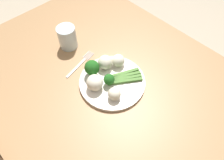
{
  "coord_description": "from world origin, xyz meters",
  "views": [
    {
      "loc": [
        0.4,
        -0.31,
        1.41
      ],
      "look_at": [
        0.07,
        -0.0,
        0.77
      ],
      "focal_mm": 32.54,
      "sensor_mm": 36.0,
      "label": 1
    }
  ],
  "objects_px": {
    "plate": "(112,82)",
    "cauliflower_mid": "(118,60)",
    "asparagus_bundle": "(125,77)",
    "broccoli_outer_edge": "(109,80)",
    "cauliflower_back": "(95,83)",
    "cauliflower_edge": "(114,94)",
    "fork": "(80,64)",
    "cauliflower_near_fork": "(105,62)",
    "broccoli_back_right": "(92,68)",
    "water_glass": "(68,37)",
    "dining_table": "(102,88)"
  },
  "relations": [
    {
      "from": "asparagus_bundle",
      "to": "cauliflower_near_fork",
      "type": "distance_m",
      "value": 0.1
    },
    {
      "from": "dining_table",
      "to": "water_glass",
      "type": "height_order",
      "value": "water_glass"
    },
    {
      "from": "cauliflower_edge",
      "to": "dining_table",
      "type": "bearing_deg",
      "value": 160.48
    },
    {
      "from": "dining_table",
      "to": "broccoli_outer_edge",
      "type": "relative_size",
      "value": 22.25
    },
    {
      "from": "cauliflower_edge",
      "to": "cauliflower_near_fork",
      "type": "bearing_deg",
      "value": 150.71
    },
    {
      "from": "water_glass",
      "to": "cauliflower_back",
      "type": "bearing_deg",
      "value": -15.57
    },
    {
      "from": "broccoli_outer_edge",
      "to": "plate",
      "type": "bearing_deg",
      "value": 100.33
    },
    {
      "from": "asparagus_bundle",
      "to": "cauliflower_near_fork",
      "type": "xyz_separation_m",
      "value": [
        -0.1,
        -0.02,
        0.02
      ]
    },
    {
      "from": "cauliflower_edge",
      "to": "fork",
      "type": "height_order",
      "value": "cauliflower_edge"
    },
    {
      "from": "plate",
      "to": "cauliflower_near_fork",
      "type": "xyz_separation_m",
      "value": [
        -0.07,
        0.03,
        0.04
      ]
    },
    {
      "from": "asparagus_bundle",
      "to": "fork",
      "type": "relative_size",
      "value": 0.81
    },
    {
      "from": "cauliflower_edge",
      "to": "cauliflower_mid",
      "type": "xyz_separation_m",
      "value": [
        -0.1,
        0.12,
        0.0
      ]
    },
    {
      "from": "dining_table",
      "to": "broccoli_outer_edge",
      "type": "bearing_deg",
      "value": -15.03
    },
    {
      "from": "plate",
      "to": "asparagus_bundle",
      "type": "relative_size",
      "value": 1.92
    },
    {
      "from": "broccoli_back_right",
      "to": "water_glass",
      "type": "xyz_separation_m",
      "value": [
        -0.21,
        0.04,
        -0.01
      ]
    },
    {
      "from": "dining_table",
      "to": "cauliflower_mid",
      "type": "height_order",
      "value": "cauliflower_mid"
    },
    {
      "from": "fork",
      "to": "plate",
      "type": "bearing_deg",
      "value": -91.69
    },
    {
      "from": "asparagus_bundle",
      "to": "broccoli_back_right",
      "type": "relative_size",
      "value": 1.87
    },
    {
      "from": "cauliflower_back",
      "to": "broccoli_back_right",
      "type": "bearing_deg",
      "value": 148.12
    },
    {
      "from": "cauliflower_back",
      "to": "dining_table",
      "type": "bearing_deg",
      "value": 124.68
    },
    {
      "from": "broccoli_back_right",
      "to": "cauliflower_near_fork",
      "type": "relative_size",
      "value": 1.23
    },
    {
      "from": "plate",
      "to": "broccoli_outer_edge",
      "type": "height_order",
      "value": "broccoli_outer_edge"
    },
    {
      "from": "cauliflower_edge",
      "to": "cauliflower_near_fork",
      "type": "height_order",
      "value": "cauliflower_near_fork"
    },
    {
      "from": "dining_table",
      "to": "water_glass",
      "type": "bearing_deg",
      "value": 178.77
    },
    {
      "from": "cauliflower_near_fork",
      "to": "plate",
      "type": "bearing_deg",
      "value": -22.0
    },
    {
      "from": "asparagus_bundle",
      "to": "broccoli_outer_edge",
      "type": "relative_size",
      "value": 2.62
    },
    {
      "from": "plate",
      "to": "cauliflower_mid",
      "type": "xyz_separation_m",
      "value": [
        -0.04,
        0.07,
        0.03
      ]
    },
    {
      "from": "broccoli_outer_edge",
      "to": "broccoli_back_right",
      "type": "distance_m",
      "value": 0.08
    },
    {
      "from": "asparagus_bundle",
      "to": "cauliflower_edge",
      "type": "bearing_deg",
      "value": -129.87
    },
    {
      "from": "asparagus_bundle",
      "to": "broccoli_outer_edge",
      "type": "xyz_separation_m",
      "value": [
        -0.02,
        -0.06,
        0.02
      ]
    },
    {
      "from": "broccoli_outer_edge",
      "to": "cauliflower_edge",
      "type": "height_order",
      "value": "broccoli_outer_edge"
    },
    {
      "from": "plate",
      "to": "water_glass",
      "type": "xyz_separation_m",
      "value": [
        -0.28,
        0.01,
        0.04
      ]
    },
    {
      "from": "cauliflower_back",
      "to": "fork",
      "type": "bearing_deg",
      "value": 165.87
    },
    {
      "from": "broccoli_outer_edge",
      "to": "cauliflower_edge",
      "type": "relative_size",
      "value": 1.06
    },
    {
      "from": "cauliflower_near_fork",
      "to": "fork",
      "type": "xyz_separation_m",
      "value": [
        -0.09,
        -0.06,
        -0.04
      ]
    },
    {
      "from": "cauliflower_back",
      "to": "cauliflower_mid",
      "type": "bearing_deg",
      "value": 98.18
    },
    {
      "from": "asparagus_bundle",
      "to": "broccoli_back_right",
      "type": "distance_m",
      "value": 0.13
    },
    {
      "from": "plate",
      "to": "broccoli_outer_edge",
      "type": "xyz_separation_m",
      "value": [
        0.0,
        -0.02,
        0.04
      ]
    },
    {
      "from": "asparagus_bundle",
      "to": "cauliflower_back",
      "type": "distance_m",
      "value": 0.13
    },
    {
      "from": "dining_table",
      "to": "cauliflower_back",
      "type": "xyz_separation_m",
      "value": [
        0.05,
        -0.07,
        0.16
      ]
    },
    {
      "from": "asparagus_bundle",
      "to": "plate",
      "type": "bearing_deg",
      "value": -179.77
    },
    {
      "from": "dining_table",
      "to": "cauliflower_edge",
      "type": "xyz_separation_m",
      "value": [
        0.13,
        -0.05,
        0.15
      ]
    },
    {
      "from": "asparagus_bundle",
      "to": "cauliflower_mid",
      "type": "xyz_separation_m",
      "value": [
        -0.07,
        0.03,
        0.02
      ]
    },
    {
      "from": "broccoli_outer_edge",
      "to": "cauliflower_mid",
      "type": "relative_size",
      "value": 0.99
    },
    {
      "from": "cauliflower_mid",
      "to": "cauliflower_near_fork",
      "type": "relative_size",
      "value": 0.88
    },
    {
      "from": "plate",
      "to": "broccoli_outer_edge",
      "type": "distance_m",
      "value": 0.04
    },
    {
      "from": "dining_table",
      "to": "fork",
      "type": "distance_m",
      "value": 0.15
    },
    {
      "from": "cauliflower_edge",
      "to": "plate",
      "type": "bearing_deg",
      "value": 143.39
    },
    {
      "from": "plate",
      "to": "cauliflower_back",
      "type": "relative_size",
      "value": 4.13
    },
    {
      "from": "plate",
      "to": "water_glass",
      "type": "distance_m",
      "value": 0.29
    }
  ]
}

